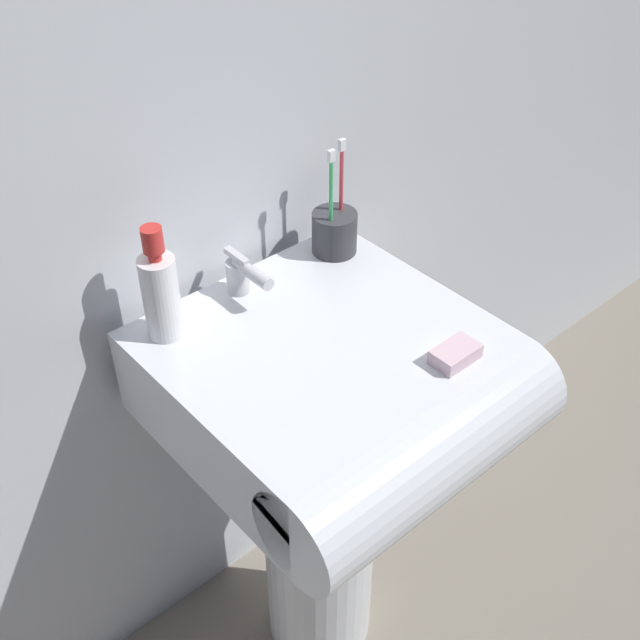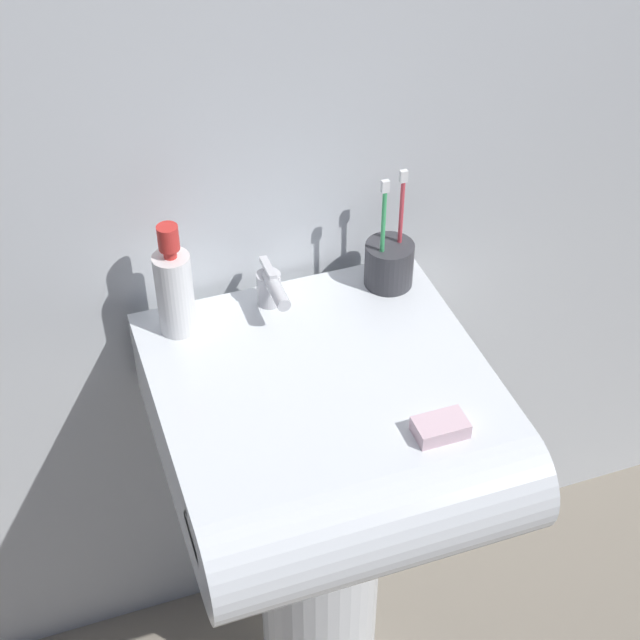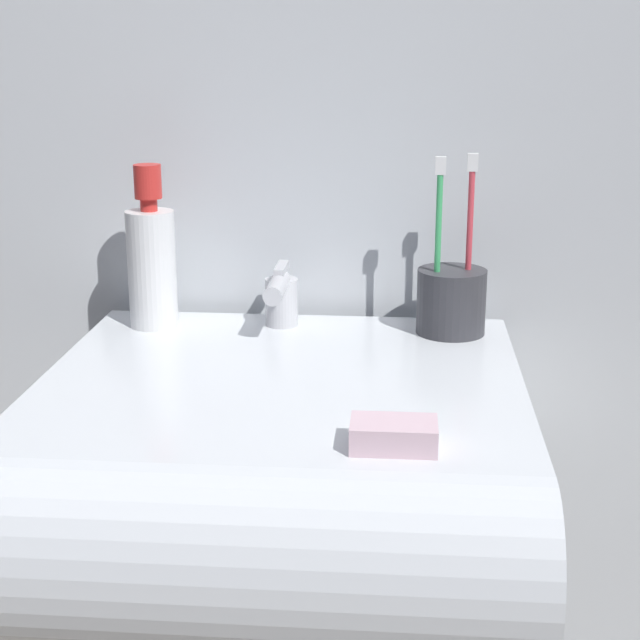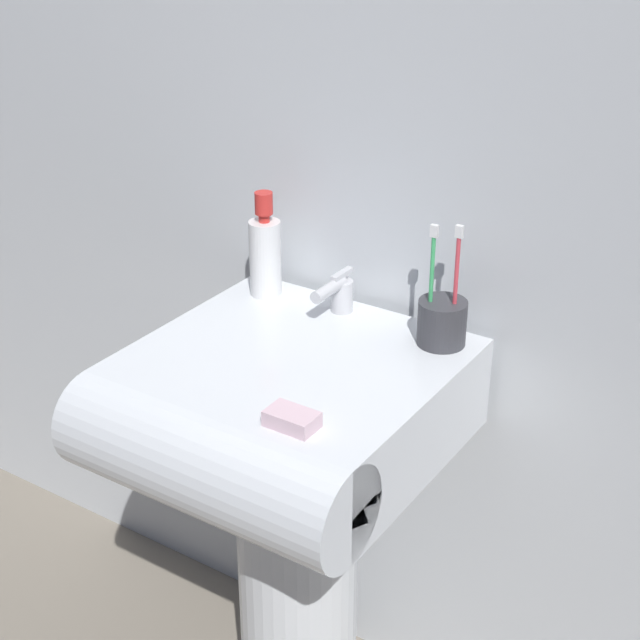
{
  "view_description": "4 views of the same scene",
  "coord_description": "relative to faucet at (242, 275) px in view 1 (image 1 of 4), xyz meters",
  "views": [
    {
      "loc": [
        -0.63,
        -0.73,
        1.62
      ],
      "look_at": [
        0.02,
        0.02,
        0.83
      ],
      "focal_mm": 45.0,
      "sensor_mm": 36.0,
      "label": 1
    },
    {
      "loc": [
        -0.35,
        -1.01,
        1.82
      ],
      "look_at": [
        0.01,
        0.02,
        0.9
      ],
      "focal_mm": 55.0,
      "sensor_mm": 36.0,
      "label": 2
    },
    {
      "loc": [
        0.12,
        -0.95,
        1.15
      ],
      "look_at": [
        0.04,
        0.02,
        0.87
      ],
      "focal_mm": 55.0,
      "sensor_mm": 36.0,
      "label": 3
    },
    {
      "loc": [
        0.79,
        -1.14,
        1.57
      ],
      "look_at": [
        0.04,
        0.02,
        0.88
      ],
      "focal_mm": 55.0,
      "sensor_mm": 36.0,
      "label": 4
    }
  ],
  "objects": [
    {
      "name": "wall_back",
      "position": [
        0.02,
        0.1,
        0.34
      ],
      "size": [
        5.0,
        0.05,
        2.4
      ],
      "primitive_type": "cube",
      "color": "silver",
      "rests_on": "ground"
    },
    {
      "name": "soap_bottle",
      "position": [
        -0.15,
        -0.0,
        0.04
      ],
      "size": [
        0.06,
        0.06,
        0.19
      ],
      "color": "white",
      "rests_on": "sink_basin"
    },
    {
      "name": "ground_plane",
      "position": [
        0.02,
        -0.17,
        -0.86
      ],
      "size": [
        6.0,
        6.0,
        0.0
      ],
      "primitive_type": "plane",
      "color": "gray",
      "rests_on": "ground"
    },
    {
      "name": "bar_soap",
      "position": [
        0.14,
        -0.34,
        -0.03
      ],
      "size": [
        0.07,
        0.05,
        0.02
      ],
      "primitive_type": "cube",
      "color": "silver",
      "rests_on": "sink_basin"
    },
    {
      "name": "sink_basin",
      "position": [
        0.02,
        -0.23,
        -0.12
      ],
      "size": [
        0.49,
        0.53,
        0.16
      ],
      "color": "white",
      "rests_on": "sink_pedestal"
    },
    {
      "name": "toothbrush_cup",
      "position": [
        0.2,
        -0.0,
        0.0
      ],
      "size": [
        0.08,
        0.08,
        0.21
      ],
      "color": "#38383D",
      "rests_on": "sink_basin"
    },
    {
      "name": "sink_pedestal",
      "position": [
        0.02,
        -0.17,
        -0.53
      ],
      "size": [
        0.22,
        0.22,
        0.66
      ],
      "primitive_type": "cylinder",
      "color": "white",
      "rests_on": "ground"
    },
    {
      "name": "faucet",
      "position": [
        0.0,
        0.0,
        0.0
      ],
      "size": [
        0.04,
        0.11,
        0.07
      ],
      "color": "silver",
      "rests_on": "sink_basin"
    }
  ]
}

